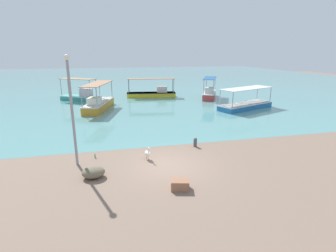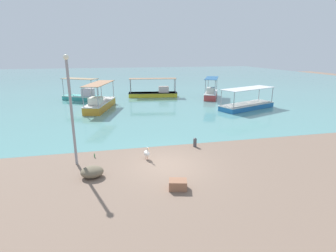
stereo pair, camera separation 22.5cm
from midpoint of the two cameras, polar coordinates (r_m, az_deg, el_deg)
The scene contains 13 objects.
ground at distance 14.47m, azimuth 0.27°, elevation -8.51°, with size 120.00×120.00×0.00m, color #7E6655.
harbor_water at distance 61.21m, azimuth -10.00°, elevation 10.02°, with size 110.00×90.00×0.00m, color #599492.
fishing_boat_near_left at distance 35.47m, azimuth 9.52°, elevation 7.01°, with size 3.53×5.24×2.68m.
fishing_boat_near_right at distance 35.25m, azimuth -17.92°, elevation 6.35°, with size 4.91×3.89×2.74m.
fishing_boat_far_left at distance 29.72m, azimuth 17.01°, elevation 4.48°, with size 7.01×4.38×2.24m.
fishing_boat_center at distance 28.99m, azimuth -14.39°, elevation 4.76°, with size 3.40×6.67×2.78m.
fishing_boat_outer at distance 36.30m, azimuth -2.81°, elevation 7.26°, with size 6.75×2.46×2.50m.
pelican at distance 15.10m, azimuth -4.22°, elevation -5.93°, with size 0.41×0.80×0.80m.
lamp_post at distance 14.48m, azimuth -19.96°, elevation 4.22°, with size 0.28×0.28×5.85m.
mooring_bollard at distance 17.14m, azimuth 6.26°, elevation -3.48°, with size 0.23×0.23×0.60m.
net_pile at distance 13.57m, azimuth -15.73°, elevation -9.59°, with size 1.11×0.95×0.55m, color #6E614B.
cargo_crate at distance 12.07m, azimuth 2.73°, elevation -12.62°, with size 0.80×0.58×0.43m, color #946247.
glass_bottle at distance 15.98m, azimuth -15.31°, elevation -6.25°, with size 0.07×0.07×0.27m.
Camera 2 is at (-2.85, -12.87, 5.97)m, focal length 28.00 mm.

